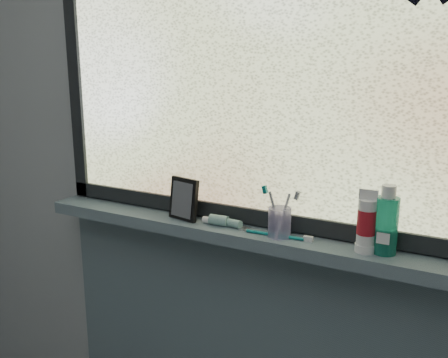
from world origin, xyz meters
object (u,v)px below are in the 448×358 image
at_px(vanity_mirror, 184,199).
at_px(mouthwash_bottle, 387,220).
at_px(toothbrush_cup, 279,222).
at_px(cream_tube, 367,219).

height_order(vanity_mirror, mouthwash_bottle, mouthwash_bottle).
bearing_deg(vanity_mirror, toothbrush_cup, 10.10).
bearing_deg(mouthwash_bottle, toothbrush_cup, -176.64).
distance_m(mouthwash_bottle, cream_tube, 0.05).
distance_m(vanity_mirror, cream_tube, 0.59).
relative_size(mouthwash_bottle, cream_tube, 1.25).
height_order(vanity_mirror, toothbrush_cup, vanity_mirror).
relative_size(vanity_mirror, cream_tube, 1.10).
relative_size(vanity_mirror, mouthwash_bottle, 0.88).
bearing_deg(toothbrush_cup, mouthwash_bottle, 3.36).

